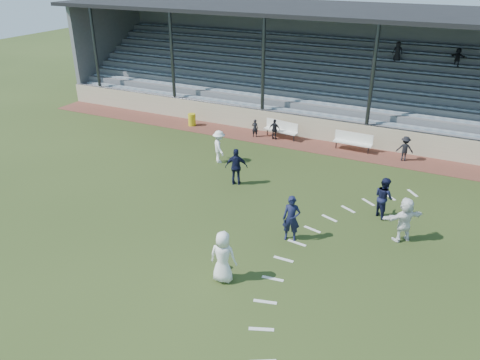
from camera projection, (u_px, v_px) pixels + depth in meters
name	position (u px, v px, depth m)	size (l,w,h in m)	color
ground	(210.00, 239.00, 16.93)	(90.00, 90.00, 0.00)	#2B3B18
cinder_track	(304.00, 144.00, 25.44)	(34.00, 2.00, 0.02)	brown
retaining_wall	(311.00, 128.00, 26.03)	(34.00, 0.18, 1.20)	#C1B494
bench_left	(281.00, 128.00, 26.07)	(2.04, 0.76, 0.95)	white
bench_right	(353.00, 140.00, 24.37)	(2.01, 0.50, 0.95)	white
trash_bin	(192.00, 120.00, 28.04)	(0.45, 0.45, 0.72)	gold
football	(225.00, 265.00, 15.31)	(0.22, 0.22, 0.22)	#C44D0B
player_white_lead	(223.00, 257.00, 14.44)	(0.85, 0.55, 1.74)	white
player_navy_lead	(291.00, 219.00, 16.56)	(0.63, 0.41, 1.72)	#121634
player_navy_mid	(384.00, 197.00, 18.09)	(0.80, 0.63, 1.65)	#121634
player_white_wing	(219.00, 147.00, 22.90)	(1.05, 0.61, 1.63)	white
player_navy_wing	(236.00, 167.00, 20.66)	(0.99, 0.41, 1.69)	#121634
player_white_back	(405.00, 220.00, 16.53)	(1.57, 0.50, 1.69)	white
sub_left_near	(255.00, 128.00, 26.23)	(0.37, 0.24, 1.02)	black
sub_left_far	(275.00, 129.00, 25.85)	(0.67, 0.28, 1.14)	black
sub_right	(405.00, 149.00, 23.14)	(0.81, 0.47, 1.25)	black
grandstand	(336.00, 81.00, 29.16)	(34.60, 9.00, 6.61)	slate
penalty_arc	(320.00, 269.00, 15.31)	(3.89, 14.63, 0.01)	silver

